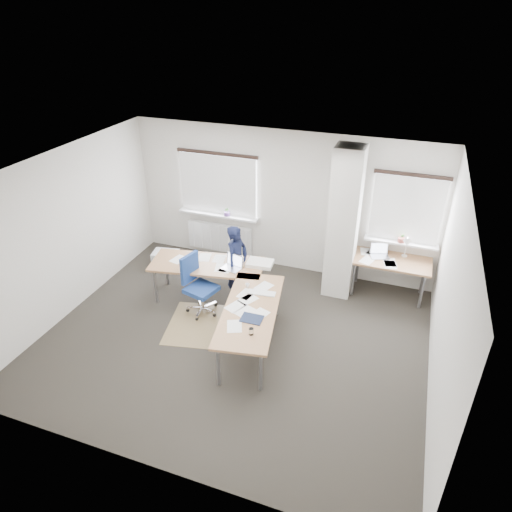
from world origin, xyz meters
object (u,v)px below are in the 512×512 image
(desk_main, at_px, (230,286))
(task_chair, at_px, (200,297))
(desk_side, at_px, (391,262))
(person, at_px, (237,262))

(desk_main, relative_size, task_chair, 2.62)
(desk_side, bearing_deg, task_chair, -150.92)
(desk_main, distance_m, task_chair, 0.72)
(desk_main, relative_size, desk_side, 2.00)
(desk_side, xyz_separation_m, person, (-2.60, -0.99, 0.02))
(task_chair, height_order, person, person)
(desk_main, xyz_separation_m, task_chair, (-0.60, 0.05, -0.39))
(task_chair, bearing_deg, desk_side, 43.95)
(desk_main, distance_m, person, 0.74)
(desk_side, height_order, person, person)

